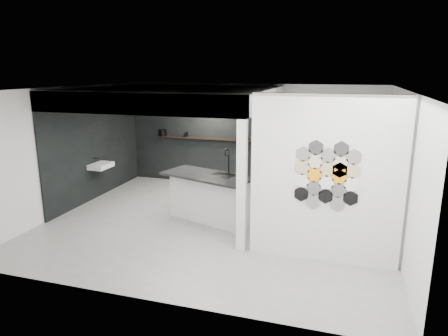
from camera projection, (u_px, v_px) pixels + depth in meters
floor at (215, 224)px, 8.41m from camera, size 7.00×6.00×0.01m
partition_panel at (325, 180)px, 6.51m from camera, size 2.45×0.15×2.80m
bay_clad_back at (204, 142)px, 11.25m from camera, size 4.40×0.04×2.35m
bay_clad_left at (97, 151)px, 10.04m from camera, size 0.04×4.00×2.35m
bulkhead at (174, 97)px, 9.09m from camera, size 4.40×4.00×0.40m
corner_column at (242, 187)px, 6.96m from camera, size 0.16×0.16×2.35m
fascia_beam at (132, 104)px, 7.31m from camera, size 4.40×0.16×0.40m
wall_basin at (101, 166)px, 9.86m from camera, size 0.40×0.60×0.12m
display_shelf at (206, 138)px, 11.10m from camera, size 3.00×0.15×0.04m
kitchen_island at (210, 196)px, 8.52m from camera, size 2.11×1.41×1.56m
stockpot at (163, 133)px, 11.44m from camera, size 0.24×0.24×0.17m
kettle at (243, 137)px, 10.77m from camera, size 0.22×0.22×0.15m
glass_bowl at (254, 138)px, 10.70m from camera, size 0.16×0.16×0.10m
glass_vase at (254, 138)px, 10.69m from camera, size 0.10×0.10×0.12m
bottle_dark at (187, 134)px, 11.24m from camera, size 0.07×0.07×0.14m
utensil_cup at (186, 135)px, 11.25m from camera, size 0.11×0.11×0.11m
hex_tile_cluster at (327, 176)px, 6.40m from camera, size 1.04×0.02×1.16m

